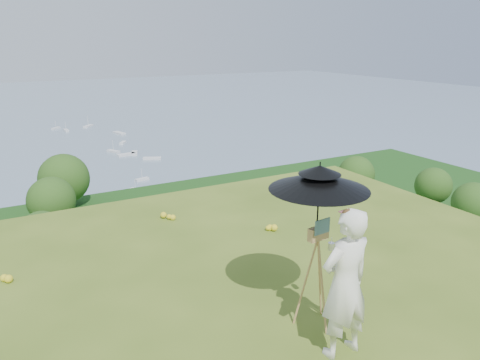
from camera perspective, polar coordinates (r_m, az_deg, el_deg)
shoreline_tier at (r=87.45m, az=-25.16°, el=-11.68°), size 170.00×28.00×8.00m
slope_trees at (r=42.30m, az=-24.13°, el=-10.62°), size 110.00×50.00×6.00m
harbor_town at (r=84.71m, az=-25.71°, el=-7.79°), size 110.00×22.00×5.00m
painter at (r=5.45m, az=12.69°, el=-12.22°), size 0.66×0.44×1.79m
field_easel at (r=5.98m, az=9.28°, el=-11.07°), size 0.61×0.61×1.45m
sun_umbrella at (r=5.62m, az=9.52°, el=-2.45°), size 1.26×1.26×0.94m
painter_cap at (r=5.10m, az=13.29°, el=-3.90°), size 0.20×0.23×0.10m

